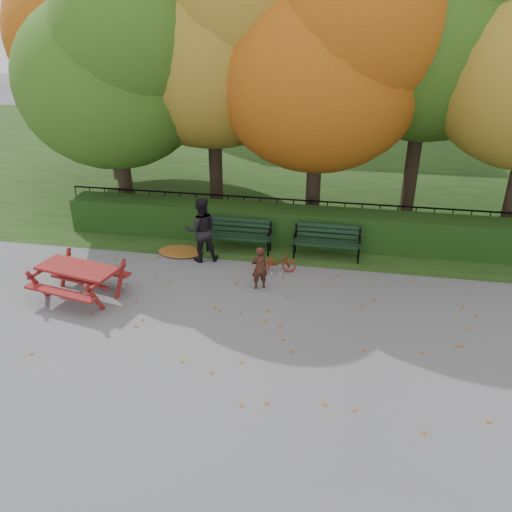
% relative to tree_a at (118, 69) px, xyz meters
% --- Properties ---
extents(ground, '(90.00, 90.00, 0.00)m').
position_rel_tree_a_xyz_m(ground, '(5.19, -5.58, -4.52)').
color(ground, slate).
rests_on(ground, ground).
extents(grass_strip, '(90.00, 90.00, 0.00)m').
position_rel_tree_a_xyz_m(grass_strip, '(5.19, 8.42, -4.52)').
color(grass_strip, '#1D3713').
rests_on(grass_strip, ground).
extents(building_right, '(9.00, 6.00, 12.00)m').
position_rel_tree_a_xyz_m(building_right, '(13.19, 22.42, 1.48)').
color(building_right, tan).
rests_on(building_right, ground).
extents(hedge, '(13.00, 0.90, 1.00)m').
position_rel_tree_a_xyz_m(hedge, '(5.19, -1.08, -4.02)').
color(hedge, black).
rests_on(hedge, ground).
extents(iron_fence, '(14.00, 0.04, 1.02)m').
position_rel_tree_a_xyz_m(iron_fence, '(5.19, -0.28, -3.98)').
color(iron_fence, black).
rests_on(iron_fence, ground).
extents(tree_a, '(5.88, 5.60, 7.48)m').
position_rel_tree_a_xyz_m(tree_a, '(0.00, 0.00, 0.00)').
color(tree_a, '#2E2019').
rests_on(tree_a, ground).
extents(tree_b, '(6.72, 6.40, 8.79)m').
position_rel_tree_a_xyz_m(tree_b, '(2.74, 1.17, 0.88)').
color(tree_b, '#2E2019').
rests_on(tree_b, ground).
extents(tree_c, '(6.30, 6.00, 8.00)m').
position_rel_tree_a_xyz_m(tree_c, '(6.02, 0.38, 0.30)').
color(tree_c, '#2E2019').
rests_on(tree_c, ground).
extents(tree_d, '(7.14, 6.80, 9.58)m').
position_rel_tree_a_xyz_m(tree_d, '(9.07, 1.65, 1.46)').
color(tree_d, '#2E2019').
rests_on(tree_d, ground).
extents(tree_f, '(6.93, 6.60, 9.19)m').
position_rel_tree_a_xyz_m(tree_f, '(-1.94, 3.66, 1.17)').
color(tree_f, '#2E2019').
rests_on(tree_f, ground).
extents(bench_left, '(1.80, 0.57, 0.88)m').
position_rel_tree_a_xyz_m(bench_left, '(3.89, -1.88, -4.00)').
color(bench_left, black).
rests_on(bench_left, ground).
extents(bench_right, '(1.80, 0.57, 0.88)m').
position_rel_tree_a_xyz_m(bench_right, '(6.29, -1.88, -4.00)').
color(bench_right, black).
rests_on(bench_right, ground).
extents(picnic_table, '(2.09, 1.81, 0.89)m').
position_rel_tree_a_xyz_m(picnic_table, '(0.83, -5.09, -3.91)').
color(picnic_table, maroon).
rests_on(picnic_table, ground).
extents(leaf_pile, '(1.35, 1.02, 0.09)m').
position_rel_tree_a_xyz_m(leaf_pile, '(2.33, -2.38, -4.48)').
color(leaf_pile, brown).
rests_on(leaf_pile, ground).
extents(leaf_scatter, '(9.00, 5.70, 0.01)m').
position_rel_tree_a_xyz_m(leaf_scatter, '(5.19, -5.28, -4.51)').
color(leaf_scatter, brown).
rests_on(leaf_scatter, ground).
extents(child, '(0.46, 0.40, 1.08)m').
position_rel_tree_a_xyz_m(child, '(4.81, -3.90, -3.98)').
color(child, '#3B1D13').
rests_on(child, ground).
extents(adult, '(1.03, 0.92, 1.74)m').
position_rel_tree_a_xyz_m(adult, '(3.05, -2.68, -3.65)').
color(adult, black).
rests_on(adult, ground).
extents(bicycle, '(1.04, 0.50, 0.53)m').
position_rel_tree_a_xyz_m(bicycle, '(5.08, -3.01, -4.26)').
color(bicycle, '#9D1D0E').
rests_on(bicycle, ground).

